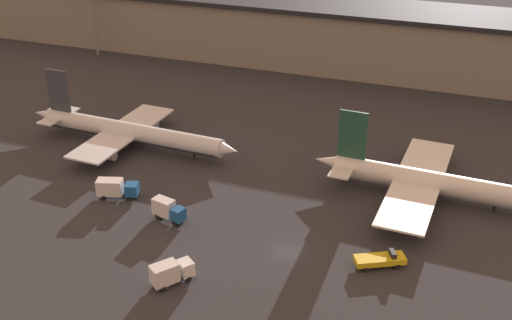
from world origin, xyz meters
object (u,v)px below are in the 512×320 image
(service_vehicle_1, at_px, (116,188))
(service_vehicle_4, at_px, (168,209))
(airplane_0, at_px, (129,132))
(service_vehicle_0, at_px, (171,272))
(airplane_1, at_px, (424,181))
(service_vehicle_3, at_px, (380,260))

(service_vehicle_1, bearing_deg, service_vehicle_4, -33.16)
(service_vehicle_4, bearing_deg, airplane_0, 145.93)
(service_vehicle_0, relative_size, service_vehicle_1, 0.84)
(airplane_1, height_order, service_vehicle_0, airplane_1)
(service_vehicle_1, bearing_deg, service_vehicle_3, -22.23)
(airplane_0, distance_m, service_vehicle_1, 20.48)
(airplane_0, relative_size, service_vehicle_4, 7.78)
(service_vehicle_0, distance_m, service_vehicle_1, 26.78)
(airplane_1, distance_m, service_vehicle_3, 22.55)
(service_vehicle_4, bearing_deg, airplane_1, 43.41)
(service_vehicle_1, bearing_deg, service_vehicle_0, -59.96)
(airplane_1, height_order, service_vehicle_3, airplane_1)
(airplane_0, xyz_separation_m, service_vehicle_4, (19.99, -21.94, -1.25))
(airplane_0, relative_size, service_vehicle_0, 7.54)
(service_vehicle_0, bearing_deg, service_vehicle_3, -25.46)
(airplane_0, xyz_separation_m, service_vehicle_0, (28.09, -36.73, -1.25))
(service_vehicle_1, height_order, service_vehicle_3, service_vehicle_1)
(airplane_1, distance_m, service_vehicle_0, 47.17)
(service_vehicle_3, bearing_deg, airplane_1, 53.64)
(service_vehicle_0, xyz_separation_m, service_vehicle_3, (26.71, 14.28, -0.80))
(airplane_0, bearing_deg, service_vehicle_3, -19.97)
(service_vehicle_3, bearing_deg, service_vehicle_1, 147.01)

